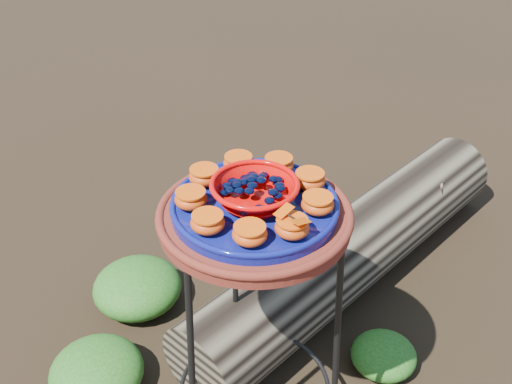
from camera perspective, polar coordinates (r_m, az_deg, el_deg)
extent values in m
cylinder|color=#5E2B19|center=(1.41, -0.12, -2.33)|extent=(0.43, 0.43, 0.03)
cylinder|color=#051856|center=(1.39, -0.12, -1.36)|extent=(0.36, 0.36, 0.02)
ellipsoid|color=red|center=(1.29, 3.21, -3.17)|extent=(0.07, 0.07, 0.04)
ellipsoid|color=red|center=(1.36, 5.49, -1.08)|extent=(0.07, 0.07, 0.04)
ellipsoid|color=red|center=(1.43, 4.80, 1.07)|extent=(0.07, 0.07, 0.04)
ellipsoid|color=red|center=(1.48, 2.03, 2.44)|extent=(0.07, 0.07, 0.04)
ellipsoid|color=red|center=(1.49, -1.57, 2.57)|extent=(0.07, 0.07, 0.04)
ellipsoid|color=red|center=(1.45, -4.62, 1.42)|extent=(0.07, 0.07, 0.04)
ellipsoid|color=red|center=(1.37, -5.81, -0.63)|extent=(0.07, 0.07, 0.04)
ellipsoid|color=red|center=(1.30, -4.32, -2.74)|extent=(0.07, 0.07, 0.04)
ellipsoid|color=red|center=(1.27, -0.56, -3.78)|extent=(0.07, 0.07, 0.04)
ellipsoid|color=#1A4513|center=(2.00, -14.00, -15.15)|extent=(0.28, 0.28, 0.14)
ellipsoid|color=#1A4513|center=(2.05, 11.29, -13.98)|extent=(0.20, 0.20, 0.10)
ellipsoid|color=#1A4513|center=(2.23, -10.52, -8.22)|extent=(0.30, 0.30, 0.15)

